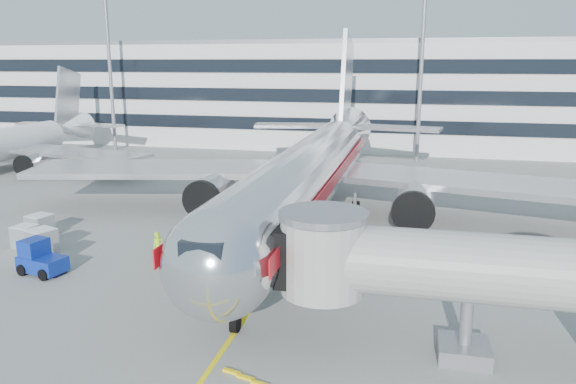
% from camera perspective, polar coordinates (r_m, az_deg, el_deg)
% --- Properties ---
extents(ground, '(180.00, 180.00, 0.00)m').
position_cam_1_polar(ground, '(34.86, -1.17, -8.16)').
color(ground, gray).
rests_on(ground, ground).
extents(lead_in_line, '(0.25, 70.00, 0.01)m').
position_cam_1_polar(lead_in_line, '(44.09, 2.04, -3.54)').
color(lead_in_line, yellow).
rests_on(lead_in_line, ground).
extents(main_jet, '(50.95, 48.70, 16.06)m').
position_cam_1_polar(main_jet, '(44.72, 2.51, 2.28)').
color(main_jet, silver).
rests_on(main_jet, ground).
extents(jet_bridge, '(17.80, 4.50, 7.00)m').
position_cam_1_polar(jet_bridge, '(25.39, 21.80, -8.12)').
color(jet_bridge, silver).
rests_on(jet_bridge, ground).
extents(terminal, '(150.00, 24.25, 15.60)m').
position_cam_1_polar(terminal, '(89.90, 8.09, 9.94)').
color(terminal, silver).
rests_on(terminal, ground).
extents(light_mast_west, '(2.40, 1.20, 25.45)m').
position_cam_1_polar(light_mast_west, '(85.17, -17.79, 14.05)').
color(light_mast_west, gray).
rests_on(light_mast_west, ground).
extents(light_mast_centre, '(2.40, 1.20, 25.45)m').
position_cam_1_polar(light_mast_centre, '(73.48, 13.52, 14.54)').
color(light_mast_centre, gray).
rests_on(light_mast_centre, ground).
extents(belt_loader, '(5.09, 2.75, 2.38)m').
position_cam_1_polar(belt_loader, '(36.15, -8.07, -6.36)').
color(belt_loader, yellow).
rests_on(belt_loader, ground).
extents(baggage_tug, '(3.10, 2.31, 2.12)m').
position_cam_1_polar(baggage_tug, '(37.58, -23.89, -6.24)').
color(baggage_tug, navy).
rests_on(baggage_tug, ground).
extents(cargo_container_left, '(1.60, 1.60, 1.52)m').
position_cam_1_polar(cargo_container_left, '(43.34, -25.13, -4.07)').
color(cargo_container_left, '#B7BABF').
rests_on(cargo_container_left, ground).
extents(cargo_container_right, '(1.86, 1.86, 1.63)m').
position_cam_1_polar(cargo_container_right, '(45.41, -23.88, -3.13)').
color(cargo_container_right, '#B7BABF').
rests_on(cargo_container_right, ground).
extents(cargo_container_front, '(2.04, 2.04, 1.67)m').
position_cam_1_polar(cargo_container_front, '(41.43, -23.73, -4.58)').
color(cargo_container_front, '#B7BABF').
rests_on(cargo_container_front, ground).
extents(ramp_worker, '(0.84, 0.88, 2.03)m').
position_cam_1_polar(ramp_worker, '(37.13, -13.05, -5.49)').
color(ramp_worker, '#A6E718').
rests_on(ramp_worker, ground).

